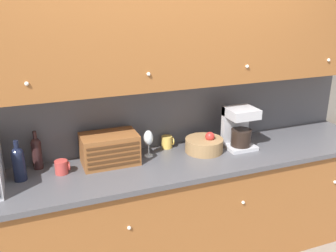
# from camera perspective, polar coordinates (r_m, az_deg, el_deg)

# --- Properties ---
(ground_plane) EXTENTS (24.00, 24.00, 0.00)m
(ground_plane) POSITION_cam_1_polar(r_m,az_deg,el_deg) (3.63, -1.35, -16.59)
(ground_plane) COLOR slate
(wall_back) EXTENTS (5.99, 0.06, 2.60)m
(wall_back) POSITION_cam_1_polar(r_m,az_deg,el_deg) (3.07, -1.74, 3.71)
(wall_back) COLOR silver
(wall_back) RESTS_ON ground_plane
(counter_unit) EXTENTS (3.61, 0.67, 0.93)m
(counter_unit) POSITION_cam_1_polar(r_m,az_deg,el_deg) (3.12, 0.67, -12.97)
(counter_unit) COLOR #935628
(counter_unit) RESTS_ON ground_plane
(backsplash_panel) EXTENTS (3.59, 0.01, 0.55)m
(backsplash_panel) POSITION_cam_1_polar(r_m,az_deg,el_deg) (3.07, -1.49, 1.76)
(backsplash_panel) COLOR #4C4C51
(backsplash_panel) RESTS_ON counter_unit
(upper_cabinets) EXTENTS (3.59, 0.35, 0.76)m
(upper_cabinets) POSITION_cam_1_polar(r_m,az_deg,el_deg) (2.85, 2.65, 13.80)
(upper_cabinets) COLOR #935628
(upper_cabinets) RESTS_ON backsplash_panel
(second_wine_bottle) EXTENTS (0.09, 0.09, 0.29)m
(second_wine_bottle) POSITION_cam_1_polar(r_m,az_deg,el_deg) (2.74, -21.82, -5.17)
(second_wine_bottle) COLOR black
(second_wine_bottle) RESTS_ON counter_unit
(wine_bottle) EXTENTS (0.07, 0.07, 0.29)m
(wine_bottle) POSITION_cam_1_polar(r_m,az_deg,el_deg) (2.88, -19.37, -3.73)
(wine_bottle) COLOR black
(wine_bottle) RESTS_ON counter_unit
(mug_blue_second) EXTENTS (0.10, 0.09, 0.10)m
(mug_blue_second) POSITION_cam_1_polar(r_m,az_deg,el_deg) (2.78, -15.87, -6.04)
(mug_blue_second) COLOR #B73D38
(mug_blue_second) RESTS_ON counter_unit
(bread_box) EXTENTS (0.42, 0.27, 0.23)m
(bread_box) POSITION_cam_1_polar(r_m,az_deg,el_deg) (2.84, -8.89, -3.46)
(bread_box) COLOR brown
(bread_box) RESTS_ON counter_unit
(wine_glass) EXTENTS (0.07, 0.07, 0.21)m
(wine_glass) POSITION_cam_1_polar(r_m,az_deg,el_deg) (2.92, -3.01, -1.96)
(wine_glass) COLOR silver
(wine_glass) RESTS_ON counter_unit
(mug) EXTENTS (0.10, 0.09, 0.10)m
(mug) POSITION_cam_1_polar(r_m,az_deg,el_deg) (3.10, -0.12, -2.44)
(mug) COLOR gold
(mug) RESTS_ON counter_unit
(fruit_basket) EXTENTS (0.31, 0.31, 0.17)m
(fruit_basket) POSITION_cam_1_polar(r_m,az_deg,el_deg) (3.05, 5.55, -2.86)
(fruit_basket) COLOR #937047
(fruit_basket) RESTS_ON counter_unit
(coffee_maker) EXTENTS (0.24, 0.22, 0.34)m
(coffee_maker) POSITION_cam_1_polar(r_m,az_deg,el_deg) (3.13, 10.79, -0.25)
(coffee_maker) COLOR #B7B7BC
(coffee_maker) RESTS_ON counter_unit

